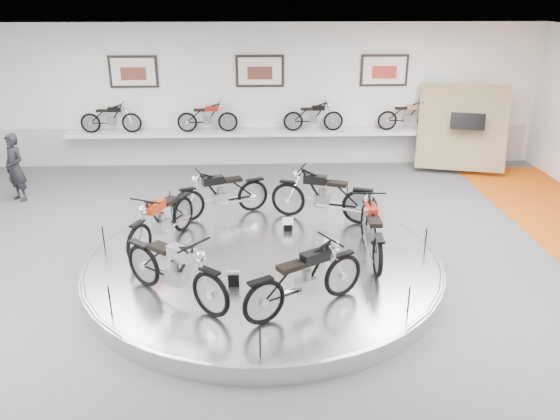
{
  "coord_description": "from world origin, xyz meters",
  "views": [
    {
      "loc": [
        -0.06,
        -8.6,
        4.78
      ],
      "look_at": [
        0.31,
        0.6,
        1.07
      ],
      "focal_mm": 35.0,
      "sensor_mm": 36.0,
      "label": 1
    }
  ],
  "objects_px": {
    "bike_e": "(305,278)",
    "bike_f": "(371,229)",
    "shelf": "(261,133)",
    "bike_b": "(221,193)",
    "bike_d": "(175,268)",
    "display_platform": "(264,263)",
    "bike_c": "(162,219)",
    "visitor": "(15,168)",
    "bike_a": "(323,195)"
  },
  "relations": [
    {
      "from": "bike_b",
      "to": "bike_e",
      "type": "bearing_deg",
      "value": 88.95
    },
    {
      "from": "shelf",
      "to": "bike_b",
      "type": "xyz_separation_m",
      "value": [
        -0.87,
        -4.47,
        -0.17
      ]
    },
    {
      "from": "bike_a",
      "to": "bike_b",
      "type": "height_order",
      "value": "bike_a"
    },
    {
      "from": "bike_c",
      "to": "bike_e",
      "type": "relative_size",
      "value": 1.01
    },
    {
      "from": "bike_c",
      "to": "display_platform",
      "type": "bearing_deg",
      "value": 98.46
    },
    {
      "from": "shelf",
      "to": "bike_e",
      "type": "bearing_deg",
      "value": -85.81
    },
    {
      "from": "shelf",
      "to": "bike_e",
      "type": "distance_m",
      "value": 8.23
    },
    {
      "from": "shelf",
      "to": "bike_c",
      "type": "distance_m",
      "value": 6.16
    },
    {
      "from": "visitor",
      "to": "shelf",
      "type": "bearing_deg",
      "value": 57.26
    },
    {
      "from": "bike_b",
      "to": "bike_c",
      "type": "xyz_separation_m",
      "value": [
        -1.02,
        -1.39,
        0.01
      ]
    },
    {
      "from": "bike_e",
      "to": "display_platform",
      "type": "bearing_deg",
      "value": 77.5
    },
    {
      "from": "bike_b",
      "to": "bike_f",
      "type": "relative_size",
      "value": 0.99
    },
    {
      "from": "shelf",
      "to": "bike_d",
      "type": "xyz_separation_m",
      "value": [
        -1.37,
        -7.87,
        -0.15
      ]
    },
    {
      "from": "bike_f",
      "to": "visitor",
      "type": "relative_size",
      "value": 1.1
    },
    {
      "from": "bike_f",
      "to": "visitor",
      "type": "distance_m",
      "value": 8.81
    },
    {
      "from": "bike_e",
      "to": "bike_f",
      "type": "bearing_deg",
      "value": 21.43
    },
    {
      "from": "visitor",
      "to": "bike_e",
      "type": "bearing_deg",
      "value": -6.77
    },
    {
      "from": "bike_f",
      "to": "display_platform",
      "type": "bearing_deg",
      "value": 89.72
    },
    {
      "from": "display_platform",
      "to": "bike_b",
      "type": "distance_m",
      "value": 2.22
    },
    {
      "from": "bike_e",
      "to": "bike_f",
      "type": "xyz_separation_m",
      "value": [
        1.33,
        1.72,
        0.0
      ]
    },
    {
      "from": "bike_d",
      "to": "bike_e",
      "type": "bearing_deg",
      "value": 29.86
    },
    {
      "from": "bike_a",
      "to": "bike_e",
      "type": "height_order",
      "value": "bike_a"
    },
    {
      "from": "bike_d",
      "to": "bike_e",
      "type": "distance_m",
      "value": 2.0
    },
    {
      "from": "bike_a",
      "to": "visitor",
      "type": "bearing_deg",
      "value": 1.9
    },
    {
      "from": "visitor",
      "to": "bike_f",
      "type": "bearing_deg",
      "value": 7.48
    },
    {
      "from": "bike_c",
      "to": "bike_f",
      "type": "bearing_deg",
      "value": 105.06
    },
    {
      "from": "shelf",
      "to": "bike_a",
      "type": "xyz_separation_m",
      "value": [
        1.26,
        -4.76,
        -0.14
      ]
    },
    {
      "from": "bike_a",
      "to": "bike_e",
      "type": "bearing_deg",
      "value": 98.41
    },
    {
      "from": "bike_b",
      "to": "bike_c",
      "type": "bearing_deg",
      "value": 31.2
    },
    {
      "from": "bike_d",
      "to": "bike_f",
      "type": "distance_m",
      "value": 3.57
    },
    {
      "from": "display_platform",
      "to": "bike_c",
      "type": "distance_m",
      "value": 2.08
    },
    {
      "from": "bike_a",
      "to": "bike_d",
      "type": "relative_size",
      "value": 1.02
    },
    {
      "from": "visitor",
      "to": "bike_d",
      "type": "bearing_deg",
      "value": -15.27
    },
    {
      "from": "bike_c",
      "to": "bike_d",
      "type": "bearing_deg",
      "value": 38.92
    },
    {
      "from": "bike_c",
      "to": "bike_e",
      "type": "distance_m",
      "value": 3.42
    },
    {
      "from": "bike_c",
      "to": "bike_b",
      "type": "bearing_deg",
      "value": 168.06
    },
    {
      "from": "bike_a",
      "to": "bike_d",
      "type": "xyz_separation_m",
      "value": [
        -2.63,
        -3.11,
        -0.01
      ]
    },
    {
      "from": "shelf",
      "to": "bike_b",
      "type": "distance_m",
      "value": 4.56
    },
    {
      "from": "display_platform",
      "to": "shelf",
      "type": "relative_size",
      "value": 0.58
    },
    {
      "from": "shelf",
      "to": "bike_b",
      "type": "relative_size",
      "value": 6.11
    },
    {
      "from": "bike_b",
      "to": "bike_d",
      "type": "distance_m",
      "value": 3.44
    },
    {
      "from": "bike_b",
      "to": "bike_f",
      "type": "bearing_deg",
      "value": 121.7
    },
    {
      "from": "bike_a",
      "to": "bike_b",
      "type": "xyz_separation_m",
      "value": [
        -2.13,
        0.29,
        -0.03
      ]
    },
    {
      "from": "bike_c",
      "to": "visitor",
      "type": "height_order",
      "value": "visitor"
    },
    {
      "from": "bike_b",
      "to": "bike_e",
      "type": "relative_size",
      "value": 0.99
    },
    {
      "from": "display_platform",
      "to": "bike_f",
      "type": "relative_size",
      "value": 3.52
    },
    {
      "from": "bike_d",
      "to": "bike_f",
      "type": "height_order",
      "value": "bike_d"
    },
    {
      "from": "bike_a",
      "to": "bike_d",
      "type": "bearing_deg",
      "value": 69.05
    },
    {
      "from": "bike_a",
      "to": "bike_c",
      "type": "distance_m",
      "value": 3.34
    },
    {
      "from": "bike_d",
      "to": "bike_f",
      "type": "xyz_separation_m",
      "value": [
        3.29,
        1.38,
        -0.02
      ]
    }
  ]
}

